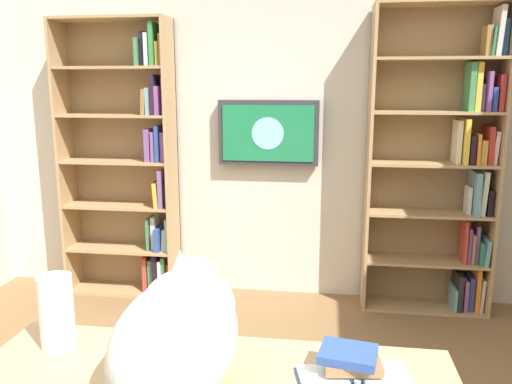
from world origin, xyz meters
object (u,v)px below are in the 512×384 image
(bookshelf_right, at_px, (132,163))
(paper_towel_roll, at_px, (57,312))
(wall_mounted_tv, at_px, (268,133))
(desk_book_stack, at_px, (349,362))
(cat, at_px, (180,329))
(bookshelf_left, at_px, (446,167))

(bookshelf_right, relative_size, paper_towel_roll, 8.59)
(wall_mounted_tv, height_order, desk_book_stack, wall_mounted_tv)
(wall_mounted_tv, distance_m, desk_book_stack, 2.47)
(bookshelf_right, distance_m, cat, 2.63)
(bookshelf_left, distance_m, bookshelf_right, 2.32)
(bookshelf_right, height_order, wall_mounted_tv, bookshelf_right)
(bookshelf_right, height_order, paper_towel_roll, bookshelf_right)
(bookshelf_right, bearing_deg, wall_mounted_tv, -175.51)
(bookshelf_right, distance_m, desk_book_stack, 2.78)
(desk_book_stack, bearing_deg, paper_towel_roll, -2.39)
(wall_mounted_tv, xyz_separation_m, desk_book_stack, (-0.52, 2.37, -0.46))
(bookshelf_left, xyz_separation_m, desk_book_stack, (0.75, 2.29, -0.25))
(bookshelf_right, distance_m, wall_mounted_tv, 1.08)
(cat, height_order, paper_towel_roll, cat)
(bookshelf_left, xyz_separation_m, bookshelf_right, (2.32, 0.00, -0.02))
(wall_mounted_tv, height_order, paper_towel_roll, wall_mounted_tv)
(bookshelf_left, height_order, paper_towel_roll, bookshelf_left)
(paper_towel_roll, height_order, desk_book_stack, paper_towel_roll)
(bookshelf_left, height_order, bookshelf_right, bookshelf_left)
(paper_towel_roll, distance_m, desk_book_stack, 0.95)
(desk_book_stack, bearing_deg, wall_mounted_tv, -77.60)
(bookshelf_left, distance_m, cat, 2.70)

